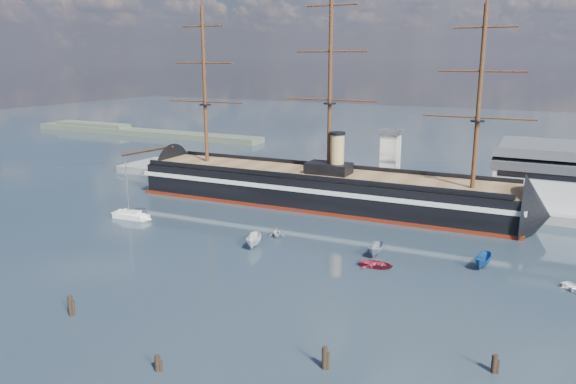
% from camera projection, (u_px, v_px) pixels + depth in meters
% --- Properties ---
extents(ground, '(600.00, 600.00, 0.00)m').
position_uv_depth(ground, '(323.00, 234.00, 110.39)').
color(ground, '#1B2934').
rests_on(ground, ground).
extents(quay, '(180.00, 18.00, 2.00)m').
position_uv_depth(quay, '(420.00, 200.00, 137.02)').
color(quay, slate).
rests_on(quay, ground).
extents(quay_tower, '(5.00, 5.00, 15.00)m').
position_uv_depth(quay_tower, '(390.00, 160.00, 135.27)').
color(quay_tower, silver).
rests_on(quay_tower, ground).
extents(shoreline, '(120.00, 10.00, 4.00)m').
position_uv_depth(shoreline, '(127.00, 131.00, 254.26)').
color(shoreline, '#3F4C38').
rests_on(shoreline, ground).
extents(warship, '(113.12, 19.04, 53.94)m').
position_uv_depth(warship, '(314.00, 188.00, 131.73)').
color(warship, black).
rests_on(warship, ground).
extents(sailboat, '(8.35, 3.05, 13.09)m').
position_uv_depth(sailboat, '(131.00, 215.00, 120.57)').
color(sailboat, silver).
rests_on(sailboat, ground).
extents(motorboat_a, '(7.72, 4.82, 2.90)m').
position_uv_depth(motorboat_a, '(254.00, 247.00, 102.76)').
color(motorboat_a, silver).
rests_on(motorboat_a, ground).
extents(motorboat_b, '(1.64, 3.63, 1.65)m').
position_uv_depth(motorboat_b, '(376.00, 267.00, 92.79)').
color(motorboat_b, '#9A263A').
rests_on(motorboat_b, ground).
extents(motorboat_c, '(6.62, 2.69, 2.61)m').
position_uv_depth(motorboat_c, '(376.00, 256.00, 98.34)').
color(motorboat_c, gray).
rests_on(motorboat_c, ground).
extents(motorboat_d, '(5.91, 5.07, 2.02)m').
position_uv_depth(motorboat_d, '(277.00, 237.00, 108.50)').
color(motorboat_d, silver).
rests_on(motorboat_d, ground).
extents(motorboat_f, '(7.12, 3.12, 2.77)m').
position_uv_depth(motorboat_f, '(482.00, 267.00, 92.80)').
color(motorboat_f, navy).
rests_on(motorboat_f, ground).
extents(piling_near_left, '(0.64, 0.64, 3.53)m').
position_uv_depth(piling_near_left, '(71.00, 315.00, 75.55)').
color(piling_near_left, black).
rests_on(piling_near_left, ground).
extents(piling_near_mid, '(0.64, 0.64, 2.55)m').
position_uv_depth(piling_near_mid, '(158.00, 371.00, 62.23)').
color(piling_near_mid, black).
rests_on(piling_near_mid, ground).
extents(piling_near_right, '(0.64, 0.64, 3.36)m').
position_uv_depth(piling_near_right, '(324.00, 369.00, 62.65)').
color(piling_near_right, black).
rests_on(piling_near_right, ground).
extents(piling_far_right, '(0.64, 0.64, 2.88)m').
position_uv_depth(piling_far_right, '(493.00, 373.00, 61.86)').
color(piling_far_right, black).
rests_on(piling_far_right, ground).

